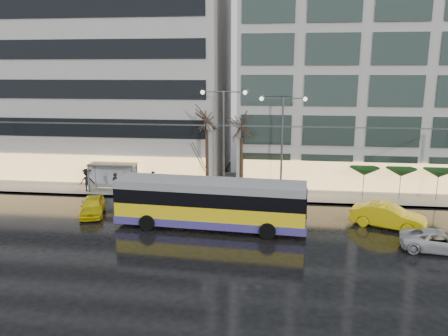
% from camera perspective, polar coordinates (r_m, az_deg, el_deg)
% --- Properties ---
extents(ground, '(140.00, 140.00, 0.00)m').
position_cam_1_polar(ground, '(29.10, -6.68, -9.30)').
color(ground, black).
rests_on(ground, ground).
extents(sidewalk, '(80.00, 10.00, 0.15)m').
position_cam_1_polar(sidewalk, '(41.86, 0.49, -2.23)').
color(sidewalk, gray).
rests_on(sidewalk, ground).
extents(kerb, '(80.00, 0.10, 0.15)m').
position_cam_1_polar(kerb, '(37.13, -0.38, -4.18)').
color(kerb, slate).
rests_on(kerb, ground).
extents(building_left, '(34.00, 14.00, 22.00)m').
position_cam_1_polar(building_left, '(50.52, -20.01, 12.29)').
color(building_left, '#B1AEA9').
rests_on(building_left, sidewalk).
extents(building_right, '(32.00, 14.00, 25.00)m').
position_cam_1_polar(building_right, '(46.88, 23.09, 13.91)').
color(building_right, '#B1AEA9').
rests_on(building_right, sidewalk).
extents(trolleybus, '(13.41, 5.58, 6.14)m').
position_cam_1_polar(trolleybus, '(30.54, -1.81, -4.84)').
color(trolleybus, yellow).
rests_on(trolleybus, ground).
extents(catenary, '(42.24, 5.12, 7.00)m').
position_cam_1_polar(catenary, '(35.20, -2.24, 1.87)').
color(catenary, '#595B60').
rests_on(catenary, ground).
extents(bus_shelter, '(4.20, 1.60, 2.51)m').
position_cam_1_polar(bus_shelter, '(40.78, -14.70, -0.33)').
color(bus_shelter, '#595B60').
rests_on(bus_shelter, sidewalk).
extents(street_lamp_near, '(3.96, 0.36, 9.03)m').
position_cam_1_polar(street_lamp_near, '(37.58, -0.05, 5.26)').
color(street_lamp_near, '#595B60').
rests_on(street_lamp_near, sidewalk).
extents(street_lamp_far, '(3.96, 0.36, 8.53)m').
position_cam_1_polar(street_lamp_far, '(37.34, 7.61, 4.67)').
color(street_lamp_far, '#595B60').
rests_on(street_lamp_far, sidewalk).
extents(tree_a, '(3.20, 3.20, 8.40)m').
position_cam_1_polar(tree_a, '(37.87, -2.28, 6.97)').
color(tree_a, black).
rests_on(tree_a, sidewalk).
extents(tree_b, '(3.20, 3.20, 7.70)m').
position_cam_1_polar(tree_b, '(37.77, 2.30, 5.91)').
color(tree_b, black).
rests_on(tree_b, sidewalk).
extents(parasol_a, '(2.50, 2.50, 2.65)m').
position_cam_1_polar(parasol_a, '(38.83, 17.85, -0.43)').
color(parasol_a, '#595B60').
rests_on(parasol_a, sidewalk).
extents(parasol_b, '(2.50, 2.50, 2.65)m').
position_cam_1_polar(parasol_b, '(39.51, 22.12, -0.54)').
color(parasol_b, '#595B60').
rests_on(parasol_b, sidewalk).
extents(parasol_c, '(2.50, 2.50, 2.65)m').
position_cam_1_polar(parasol_c, '(40.41, 26.23, -0.64)').
color(parasol_c, '#595B60').
rests_on(parasol_c, sidewalk).
extents(taxi_a, '(2.80, 4.44, 1.41)m').
position_cam_1_polar(taxi_a, '(34.93, -16.79, -4.76)').
color(taxi_a, yellow).
rests_on(taxi_a, ground).
extents(taxi_b, '(5.31, 3.61, 1.66)m').
position_cam_1_polar(taxi_b, '(32.90, 20.63, -5.90)').
color(taxi_b, yellow).
rests_on(taxi_b, ground).
extents(sedan_silver, '(4.88, 2.76, 1.28)m').
position_cam_1_polar(sedan_silver, '(30.05, 26.38, -8.57)').
color(sedan_silver, '#BABBBF').
rests_on(sedan_silver, ground).
extents(pedestrian_a, '(1.21, 1.22, 2.19)m').
position_cam_1_polar(pedestrian_a, '(39.34, -13.98, -1.36)').
color(pedestrian_a, black).
rests_on(pedestrian_a, sidewalk).
extents(pedestrian_b, '(0.80, 0.63, 1.61)m').
position_cam_1_polar(pedestrian_b, '(40.80, -9.27, -1.52)').
color(pedestrian_b, black).
rests_on(pedestrian_b, sidewalk).
extents(pedestrian_c, '(1.36, 0.95, 2.11)m').
position_cam_1_polar(pedestrian_c, '(41.11, -17.43, -1.36)').
color(pedestrian_c, black).
rests_on(pedestrian_c, sidewalk).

